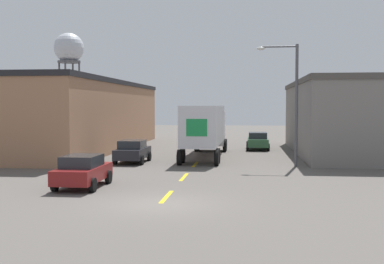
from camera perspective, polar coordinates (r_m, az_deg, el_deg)
The scene contains 10 objects.
ground_plane at distance 19.85m, azimuth -3.81°, elevation -8.53°, with size 160.00×160.00×0.00m, color #56514C.
road_centerline at distance 27.17m, azimuth -0.96°, elevation -5.35°, with size 0.20×14.77×0.01m.
warehouse_left at distance 46.86m, azimuth -15.76°, elevation 1.96°, with size 13.46×28.54×6.30m.
warehouse_right at distance 42.69m, azimuth 19.03°, elevation 1.67°, with size 10.44×20.71×6.10m.
semi_truck at distance 37.63m, azimuth 1.64°, elevation 0.69°, with size 2.88×12.83×4.01m.
parked_car_left_near at distance 24.26m, azimuth -12.83°, elevation -4.49°, with size 2.06×4.10×1.60m.
parked_car_left_far at distance 34.17m, azimuth -7.06°, elevation -2.25°, with size 2.06×4.10×1.60m.
parked_car_right_far at distance 44.39m, azimuth 7.79°, elevation -1.02°, with size 2.06×4.10×1.60m.
water_tower at distance 77.31m, azimuth -14.38°, elevation 9.39°, with size 4.56×4.56×15.20m.
street_lamp at distance 32.29m, azimuth 11.72°, elevation 4.24°, with size 2.72×0.32×8.03m.
Camera 1 is at (3.50, -19.12, 4.00)m, focal length 45.00 mm.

